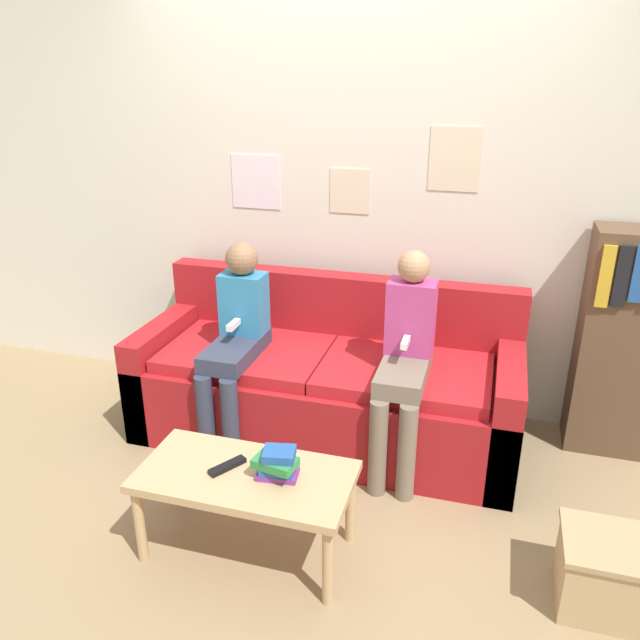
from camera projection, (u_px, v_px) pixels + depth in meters
name	position (u px, v px, depth m)	size (l,w,h in m)	color
ground_plane	(299.00, 484.00, 3.15)	(10.00, 10.00, 0.00)	#937A56
wall_back	(351.00, 191.00, 3.58)	(8.00, 0.07, 2.60)	silver
couch	(327.00, 386.00, 3.51)	(2.08, 0.81, 0.86)	maroon
coffee_table	(246.00, 483.00, 2.60)	(0.90, 0.45, 0.40)	tan
person_left	(236.00, 335.00, 3.33)	(0.24, 0.56, 1.11)	#33384C
person_right	(405.00, 355.00, 3.09)	(0.24, 0.56, 1.14)	#756656
tv_remote	(227.00, 466.00, 2.61)	(0.12, 0.17, 0.02)	black
book_stack	(277.00, 464.00, 2.53)	(0.19, 0.14, 0.13)	#7A3389
bookshelf	(619.00, 343.00, 3.27)	(0.40, 0.30, 1.23)	brown
storage_box	(607.00, 573.00, 2.40)	(0.36, 0.33, 0.30)	tan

